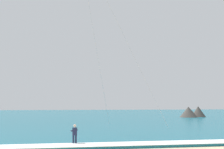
{
  "coord_description": "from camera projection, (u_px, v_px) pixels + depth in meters",
  "views": [
    {
      "loc": [
        -6.12,
        -7.1,
        3.29
      ],
      "look_at": [
        -2.12,
        16.6,
        5.93
      ],
      "focal_mm": 42.96,
      "sensor_mm": 36.0,
      "label": 1
    }
  ],
  "objects": [
    {
      "name": "surf_foam",
      "position": [
        145.0,
        143.0,
        20.96
      ],
      "size": [
        200.0,
        2.07,
        0.04
      ],
      "primitive_type": "cube",
      "color": "white",
      "rests_on": "sea"
    },
    {
      "name": "surfboard",
      "position": [
        75.0,
        146.0,
        20.9
      ],
      "size": [
        0.63,
        1.45,
        0.09
      ],
      "color": "#E04C38",
      "rests_on": "ground"
    },
    {
      "name": "sea",
      "position": [
        88.0,
        115.0,
        78.78
      ],
      "size": [
        200.0,
        120.0,
        0.2
      ],
      "primitive_type": "cube",
      "color": "#146075",
      "rests_on": "ground"
    },
    {
      "name": "kitesurfer",
      "position": [
        75.0,
        134.0,
        21.02
      ],
      "size": [
        0.56,
        0.56,
        1.69
      ],
      "color": "#191E38",
      "rests_on": "ground"
    },
    {
      "name": "headland_right",
      "position": [
        193.0,
        112.0,
        63.18
      ],
      "size": [
        7.09,
        5.12,
        2.76
      ],
      "color": "#47423D",
      "rests_on": "ground"
    }
  ]
}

